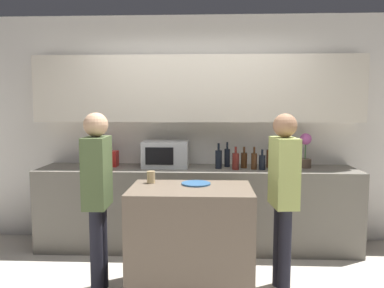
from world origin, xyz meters
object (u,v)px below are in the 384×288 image
Objects in this scene: bottle_2 at (236,161)px; bottle_6 at (269,158)px; microwave at (166,154)px; bottle_7 at (280,161)px; cup_0 at (151,177)px; bottle_4 at (254,161)px; bottle_5 at (262,162)px; person_left at (283,188)px; bottle_3 at (244,160)px; person_center at (97,188)px; bottle_0 at (219,159)px; potted_plant at (305,151)px; plate_on_island at (196,184)px; bottle_1 at (227,157)px; toaster at (106,159)px.

bottle_6 is at bearing 22.37° from bottle_2.
bottle_7 is at bearing -5.47° from microwave.
cup_0 is (-0.82, -0.80, -0.04)m from bottle_2.
bottle_5 is (0.09, -0.02, -0.01)m from bottle_4.
person_left reaches higher than cup_0.
bottle_3 is 0.15× the size of person_left.
microwave is 0.96m from cup_0.
bottle_6 is 2.61× the size of cup_0.
bottle_6 is (0.39, 0.16, 0.01)m from bottle_2.
bottle_0 is at bearing 133.03° from person_center.
bottle_0 is 0.30m from bottle_3.
potted_plant is 0.25× the size of person_left.
person_center is (-1.61, -0.10, 0.01)m from person_left.
bottle_0 is at bearing 53.62° from cup_0.
potted_plant is at bearing 17.02° from bottle_5.
bottle_5 is at bearing -171.07° from bottle_7.
bottle_2 is at bearing -157.63° from bottle_6.
bottle_0 is at bearing -174.24° from potted_plant.
plate_on_island is (-0.90, -0.88, -0.07)m from bottle_7.
potted_plant is 0.25× the size of person_center.
person_left is at bearing -113.08° from potted_plant.
bottle_0 is 1.24× the size of bottle_7.
potted_plant reaches higher than bottle_0.
person_left reaches higher than microwave.
bottle_3 reaches higher than bottle_7.
cup_0 is 0.07× the size of person_center.
plate_on_island is (-0.70, -0.85, -0.07)m from bottle_5.
person_left is at bearing -92.29° from bottle_6.
bottle_6 is 1.23× the size of bottle_7.
person_left is (0.76, -0.05, -0.02)m from plate_on_island.
person_center is (-2.06, -1.16, -0.20)m from potted_plant.
bottle_1 reaches higher than bottle_4.
potted_plant reaches higher than bottle_5.
bottle_4 reaches higher than cup_0.
bottle_6 is 0.18× the size of person_left.
bottle_2 is at bearing 126.78° from person_center.
potted_plant is at bearing 11.33° from bottle_2.
microwave is 1.25m from person_center.
person_center is at bearing -141.56° from bottle_2.
bottle_7 is at bearing 4.18° from bottle_2.
bottle_0 is 1.19× the size of bottle_3.
bottle_2 is (-0.80, -0.16, -0.10)m from potted_plant.
cup_0 is at bearing 112.71° from person_center.
person_left is (1.85, -1.06, -0.09)m from toaster.
bottle_0 is 0.40m from bottle_4.
bottle_2 is at bearing 44.25° from cup_0.
bottle_5 is 0.19m from bottle_6.
person_left is at bearing -29.80° from toaster.
bottle_4 is at bearing -5.65° from bottle_0.
bottle_3 is 0.15× the size of person_center.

